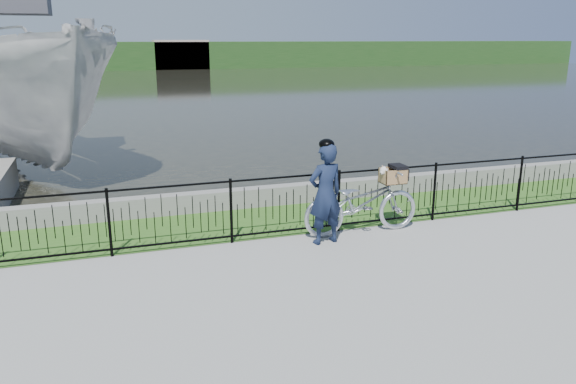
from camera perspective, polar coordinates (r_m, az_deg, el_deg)
name	(u,v)px	position (r m, az deg, el deg)	size (l,w,h in m)	color
ground	(319,270)	(8.69, 3.18, -7.95)	(120.00, 120.00, 0.00)	gray
grass_strip	(271,220)	(10.99, -1.77, -2.83)	(60.00, 2.00, 0.01)	#335F1D
water	(146,89)	(40.67, -14.27, 10.08)	(120.00, 120.00, 0.00)	black
quay_wall	(257,197)	(11.85, -3.15, -0.49)	(60.00, 0.30, 0.40)	slate
fence	(287,206)	(9.91, -0.14, -1.41)	(14.00, 0.06, 1.15)	black
far_treeline	(125,56)	(67.51, -16.20, 13.17)	(120.00, 6.00, 3.00)	#23481B
far_building_right	(181,55)	(66.54, -10.84, 13.55)	(6.00, 3.00, 3.20)	#AE9B8B
bicycle_rig	(362,202)	(10.19, 7.51, -1.01)	(2.20, 0.77, 1.24)	silver
cyclist	(325,193)	(9.55, 3.82, -0.08)	(0.70, 0.53, 1.82)	#141E38
boat_near	(14,93)	(16.77, -26.04, 9.01)	(7.23, 10.56, 5.62)	#AFAFAF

